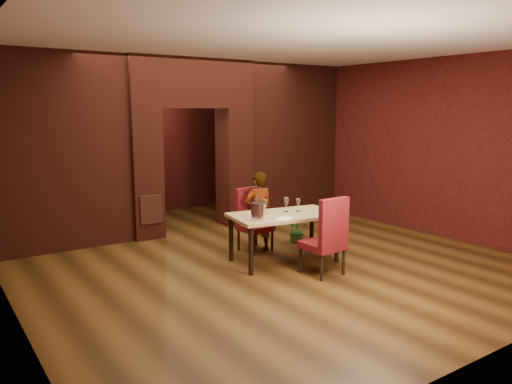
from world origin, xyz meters
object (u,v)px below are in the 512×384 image
Objects in this scene: wine_bucket at (258,211)px; wine_glass_c at (298,205)px; person_seated at (259,212)px; chair_near at (322,235)px; water_bottle at (256,206)px; potted_plant at (297,230)px; dining_table at (284,238)px; wine_glass_a at (265,207)px; chair_far at (255,220)px; wine_glass_b at (286,205)px.

wine_glass_c is at bearing 9.94° from wine_bucket.
person_seated is at bearing 111.98° from wine_glass_c.
chair_near is 3.89× the size of water_bottle.
wine_bucket is at bearing -148.44° from potted_plant.
dining_table reaches higher than potted_plant.
person_seated is 6.63× the size of wine_glass_c.
chair_near is 1.07m from water_bottle.
person_seated is (0.01, 0.68, 0.28)m from dining_table.
wine_glass_a reaches higher than wine_glass_c.
wine_glass_c is (0.19, 0.77, 0.28)m from chair_near.
chair_far is 0.70m from wine_glass_a.
wine_glass_c is at bearing -105.84° from chair_near.
dining_table is 6.41× the size of wine_bucket.
water_bottle is (0.14, 0.25, 0.02)m from wine_bucket.
chair_far is at bearing 100.56° from dining_table.
wine_glass_a is 0.48× the size of potted_plant.
water_bottle is at bearing 60.46° from person_seated.
chair_far is 0.92m from potted_plant.
wine_glass_c is 1.11m from potted_plant.
wine_glass_c is 0.80× the size of wine_bucket.
dining_table is 5.54× the size of water_bottle.
wine_glass_c reaches higher than dining_table.
chair_near reaches higher than water_bottle.
chair_far is at bearing -57.86° from person_seated.
wine_glass_a is at bearing 42.00° from wine_bucket.
wine_glass_a reaches higher than dining_table.
wine_bucket is 0.55× the size of potted_plant.
chair_near is at bearing -117.07° from potted_plant.
dining_table is 0.67m from water_bottle.
dining_table is at bearing -139.13° from potted_plant.
wine_glass_c is 0.86m from wine_bucket.
wine_glass_a is 0.76× the size of water_bottle.
person_seated reaches higher than dining_table.
chair_far reaches higher than potted_plant.
water_bottle is at bearing 174.24° from dining_table.
wine_glass_c is at bearing -128.54° from potted_plant.
dining_table is at bearing -15.15° from water_bottle.
person_seated is 0.75m from wine_glass_c.
chair_near is 1.45m from person_seated.
wine_bucket is at bearing -138.00° from wine_glass_a.
chair_near is at bearing -43.53° from wine_bucket.
dining_table is at bearing -85.28° from chair_near.
chair_far is at bearing 101.33° from wine_glass_b.
chair_far reaches higher than wine_glass_b.
chair_far reaches higher than wine_bucket.
potted_plant is at bearing 26.11° from water_bottle.
wine_glass_a is at bearing 72.65° from person_seated.
dining_table is at bearing 96.88° from person_seated.
wine_glass_b is 0.89× the size of wine_bucket.
chair_near reaches higher than dining_table.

